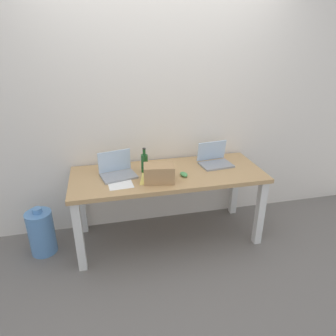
# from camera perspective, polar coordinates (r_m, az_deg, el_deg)

# --- Properties ---
(ground_plane) EXTENTS (8.00, 8.00, 0.00)m
(ground_plane) POSITION_cam_1_polar(r_m,az_deg,el_deg) (3.23, 0.00, -12.76)
(ground_plane) COLOR slate
(back_wall) EXTENTS (5.20, 0.08, 2.60)m
(back_wall) POSITION_cam_1_polar(r_m,az_deg,el_deg) (3.07, -1.76, 12.06)
(back_wall) COLOR silver
(back_wall) RESTS_ON ground
(desk) EXTENTS (1.82, 0.71, 0.73)m
(desk) POSITION_cam_1_polar(r_m,az_deg,el_deg) (2.90, 0.00, -2.63)
(desk) COLOR tan
(desk) RESTS_ON ground
(laptop_left) EXTENTS (0.35, 0.29, 0.22)m
(laptop_left) POSITION_cam_1_polar(r_m,az_deg,el_deg) (2.82, -9.59, -0.54)
(laptop_left) COLOR gray
(laptop_left) RESTS_ON desk
(laptop_right) EXTENTS (0.33, 0.28, 0.22)m
(laptop_right) POSITION_cam_1_polar(r_m,az_deg,el_deg) (3.07, 8.82, 1.53)
(laptop_right) COLOR gray
(laptop_right) RESTS_ON desk
(beer_bottle) EXTENTS (0.06, 0.06, 0.24)m
(beer_bottle) POSITION_cam_1_polar(r_m,az_deg,el_deg) (2.85, -4.48, 1.00)
(beer_bottle) COLOR #1E5123
(beer_bottle) RESTS_ON desk
(computer_mouse) EXTENTS (0.08, 0.11, 0.03)m
(computer_mouse) POSITION_cam_1_polar(r_m,az_deg,el_deg) (2.79, 3.01, -1.20)
(computer_mouse) COLOR #4C9E56
(computer_mouse) RESTS_ON desk
(cardboard_box) EXTENTS (0.29, 0.22, 0.16)m
(cardboard_box) POSITION_cam_1_polar(r_m,az_deg,el_deg) (2.66, -1.72, -1.01)
(cardboard_box) COLOR tan
(cardboard_box) RESTS_ON desk
(paper_sheet_front_left) EXTENTS (0.23, 0.31, 0.00)m
(paper_sheet_front_left) POSITION_cam_1_polar(r_m,az_deg,el_deg) (2.71, -9.17, -2.60)
(paper_sheet_front_left) COLOR white
(paper_sheet_front_left) RESTS_ON desk
(paper_yellow_folder) EXTENTS (0.28, 0.34, 0.00)m
(paper_yellow_folder) POSITION_cam_1_polar(r_m,az_deg,el_deg) (2.76, -2.92, -1.87)
(paper_yellow_folder) COLOR #F4E06B
(paper_yellow_folder) RESTS_ON desk
(water_cooler_jug) EXTENTS (0.24, 0.24, 0.48)m
(water_cooler_jug) POSITION_cam_1_polar(r_m,az_deg,el_deg) (3.14, -22.87, -11.16)
(water_cooler_jug) COLOR #598CC6
(water_cooler_jug) RESTS_ON ground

